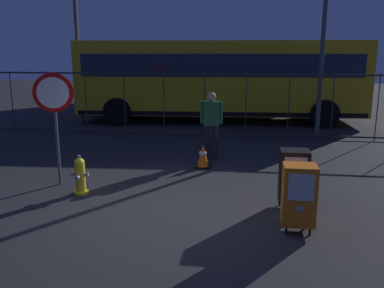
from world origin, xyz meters
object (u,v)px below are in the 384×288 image
at_px(stop_sign, 54,106).
at_px(bus_near, 220,76).
at_px(traffic_cone, 203,156).
at_px(pedestrian, 211,122).
at_px(newspaper_box_primary, 299,195).
at_px(fire_hydrant, 80,176).
at_px(bus_far, 197,70).
at_px(newspaper_box_secondary, 294,176).

distance_m(stop_sign, bus_near, 8.59).
height_order(traffic_cone, bus_near, bus_near).
relative_size(traffic_cone, bus_near, 0.05).
height_order(pedestrian, bus_near, bus_near).
bearing_deg(traffic_cone, newspaper_box_primary, -61.31).
xyz_separation_m(fire_hydrant, stop_sign, (-0.64, 0.46, 1.25)).
relative_size(pedestrian, bus_far, 0.16).
xyz_separation_m(stop_sign, traffic_cone, (2.72, 1.63, -1.34)).
bearing_deg(newspaper_box_primary, stop_sign, 160.43).
bearing_deg(pedestrian, newspaper_box_primary, -67.43).
xyz_separation_m(newspaper_box_secondary, stop_sign, (-4.51, 0.67, 1.03)).
height_order(fire_hydrant, newspaper_box_primary, newspaper_box_primary).
bearing_deg(fire_hydrant, bus_far, 87.59).
bearing_deg(pedestrian, stop_sign, -140.24).
distance_m(newspaper_box_secondary, pedestrian, 3.48).
height_order(stop_sign, traffic_cone, stop_sign).
xyz_separation_m(stop_sign, bus_near, (2.65, 8.17, 0.11)).
xyz_separation_m(newspaper_box_primary, bus_near, (-1.84, 9.77, 1.14)).
bearing_deg(bus_near, traffic_cone, -92.48).
distance_m(pedestrian, bus_near, 5.86).
relative_size(newspaper_box_secondary, bus_near, 0.10).
bearing_deg(newspaper_box_secondary, bus_near, 101.91).
height_order(stop_sign, pedestrian, stop_sign).
distance_m(fire_hydrant, newspaper_box_secondary, 3.89).
distance_m(fire_hydrant, stop_sign, 1.48).
distance_m(stop_sign, bus_far, 12.92).
height_order(newspaper_box_secondary, traffic_cone, newspaper_box_secondary).
relative_size(stop_sign, bus_near, 0.21).
bearing_deg(traffic_cone, newspaper_box_secondary, -52.11).
distance_m(newspaper_box_primary, bus_far, 14.87).
bearing_deg(stop_sign, bus_near, 72.03).
relative_size(fire_hydrant, bus_near, 0.07).
relative_size(pedestrian, traffic_cone, 3.15).
relative_size(newspaper_box_secondary, stop_sign, 0.46).
relative_size(newspaper_box_primary, bus_near, 0.10).
height_order(fire_hydrant, newspaper_box_secondary, newspaper_box_secondary).
bearing_deg(newspaper_box_primary, newspaper_box_secondary, 88.59).
bearing_deg(fire_hydrant, newspaper_box_primary, -16.37).
bearing_deg(newspaper_box_primary, bus_far, 102.84).
relative_size(fire_hydrant, stop_sign, 0.33).
relative_size(newspaper_box_primary, traffic_cone, 1.92).
relative_size(fire_hydrant, traffic_cone, 1.41).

